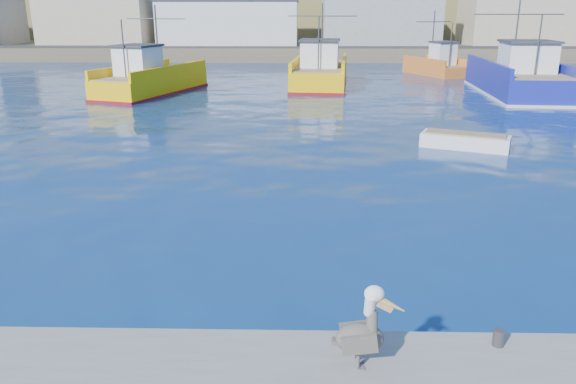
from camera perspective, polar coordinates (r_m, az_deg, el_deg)
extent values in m
plane|color=#071451|center=(13.29, 3.03, -8.88)|extent=(260.00, 260.00, 0.00)
cylinder|color=#4C4C4C|center=(10.57, 20.61, -13.69)|extent=(0.20, 0.20, 0.30)
cube|color=brown|center=(84.02, 1.64, 14.40)|extent=(160.00, 30.00, 1.60)
cube|color=olive|center=(109.86, 1.60, 17.95)|extent=(180.00, 40.00, 14.00)
cube|color=#2D2D2D|center=(72.99, 1.69, 14.53)|extent=(150.00, 5.00, 0.10)
cube|color=tan|center=(83.54, -18.76, 16.44)|extent=(14.00, 9.00, 7.00)
cube|color=silver|center=(79.45, -5.87, 16.68)|extent=(18.00, 11.00, 5.50)
cube|color=#333338|center=(79.45, -5.94, 18.87)|extent=(18.36, 11.22, 0.60)
cube|color=gray|center=(79.55, 9.23, 16.91)|extent=(15.00, 10.00, 6.50)
cube|color=tan|center=(84.53, 23.37, 16.12)|extent=(17.00, 9.00, 7.50)
cube|color=#FFC207|center=(44.54, -13.62, 10.64)|extent=(6.80, 11.44, 1.41)
cube|color=#FFC207|center=(43.54, -11.79, 12.00)|extent=(3.50, 10.19, 0.70)
cube|color=#FFC207|center=(45.37, -15.57, 11.96)|extent=(3.50, 10.19, 0.70)
cube|color=maroon|center=(44.62, -13.56, 9.81)|extent=(6.93, 11.67, 0.25)
cube|color=#8C7251|center=(44.46, -13.69, 11.60)|extent=(6.39, 10.94, 0.10)
cube|color=white|center=(43.01, -14.98, 12.72)|extent=(3.25, 3.36, 2.00)
cube|color=#333338|center=(42.93, -15.10, 14.18)|extent=(3.52, 3.73, 0.15)
cylinder|color=#4C4C4C|center=(45.19, -13.17, 14.86)|extent=(0.15, 0.15, 5.00)
cylinder|color=#4C4C4C|center=(41.61, -16.36, 13.70)|extent=(0.13, 0.13, 4.00)
cylinder|color=#4C4C4C|center=(45.15, -13.31, 16.76)|extent=(4.84, 1.64, 0.08)
cube|color=#FFC207|center=(48.28, 3.33, 11.72)|extent=(5.20, 12.35, 1.56)
cube|color=#FFC207|center=(48.11, 5.73, 13.00)|extent=(1.29, 11.77, 0.70)
cube|color=#FFC207|center=(48.32, 0.98, 13.10)|extent=(1.29, 11.77, 0.70)
cube|color=maroon|center=(48.37, 3.31, 10.86)|extent=(5.30, 12.60, 0.25)
cube|color=#8C7251|center=(48.20, 3.34, 12.71)|extent=(4.83, 11.84, 0.10)
cube|color=white|center=(46.32, 3.24, 13.80)|extent=(3.16, 3.25, 2.00)
cube|color=#333338|center=(46.25, 3.26, 15.16)|extent=(3.40, 3.63, 0.15)
cylinder|color=#4C4C4C|center=(49.24, 3.48, 15.67)|extent=(0.13, 0.13, 5.00)
cylinder|color=#4C4C4C|center=(44.46, 3.12, 14.79)|extent=(0.11, 0.11, 4.00)
cylinder|color=#4C4C4C|center=(49.20, 3.51, 17.42)|extent=(5.80, 0.59, 0.08)
cube|color=#1A2297|center=(46.31, 22.13, 10.30)|extent=(5.63, 13.63, 1.73)
cube|color=#1A2297|center=(46.86, 24.92, 11.54)|extent=(1.23, 13.05, 0.70)
cube|color=#1A2297|center=(45.63, 19.61, 12.03)|extent=(1.23, 13.05, 0.70)
cube|color=silver|center=(46.41, 22.01, 9.31)|extent=(5.74, 13.91, 0.25)
cube|color=#8C7251|center=(46.22, 22.26, 11.43)|extent=(5.21, 13.07, 0.10)
cube|color=white|center=(44.23, 23.14, 12.46)|extent=(3.50, 3.56, 2.00)
cube|color=#333338|center=(44.16, 23.32, 13.87)|extent=(3.76, 3.98, 0.15)
cylinder|color=#4C4C4C|center=(47.34, 22.17, 14.55)|extent=(0.13, 0.13, 5.00)
cylinder|color=#4C4C4C|center=(42.27, 24.08, 13.38)|extent=(0.11, 0.11, 4.00)
cylinder|color=#4C4C4C|center=(47.31, 22.39, 16.36)|extent=(6.52, 0.56, 0.08)
cube|color=orange|center=(57.88, 14.69, 11.92)|extent=(5.25, 7.94, 0.97)
cube|color=orange|center=(58.54, 15.84, 12.71)|extent=(2.75, 6.87, 0.70)
cube|color=orange|center=(57.09, 13.63, 12.76)|extent=(2.75, 6.87, 0.70)
cube|color=#8C7251|center=(57.83, 14.73, 12.44)|extent=(4.94, 7.59, 0.10)
cube|color=white|center=(56.83, 15.45, 13.36)|extent=(2.49, 2.43, 2.00)
cube|color=#333338|center=(56.76, 15.54, 14.47)|extent=(2.70, 2.69, 0.15)
cylinder|color=#4C4C4C|center=(58.29, 14.51, 14.92)|extent=(0.15, 0.15, 5.00)
cylinder|color=#4C4C4C|center=(55.86, 16.19, 14.16)|extent=(0.13, 0.13, 4.00)
cylinder|color=#4C4C4C|center=(58.24, 14.63, 16.39)|extent=(3.68, 1.46, 0.08)
cube|color=silver|center=(26.94, 17.52, 4.78)|extent=(4.09, 2.77, 0.77)
cube|color=#8C7251|center=(26.85, 17.60, 5.65)|extent=(3.62, 2.35, 0.08)
cylinder|color=#595451|center=(9.47, 7.10, -16.67)|extent=(0.06, 0.06, 0.27)
cube|color=#595451|center=(9.55, 7.38, -17.29)|extent=(0.14, 0.11, 0.01)
cylinder|color=#595451|center=(9.61, 7.01, -16.09)|extent=(0.06, 0.06, 0.27)
cube|color=#595451|center=(9.69, 7.28, -16.71)|extent=(0.14, 0.11, 0.01)
ellipsoid|color=#38332D|center=(9.35, 7.29, -14.57)|extent=(0.79, 0.47, 0.54)
cube|color=#38332D|center=(9.16, 7.27, -15.15)|extent=(0.60, 0.06, 0.39)
cube|color=#38332D|center=(9.51, 7.02, -13.78)|extent=(0.60, 0.06, 0.39)
cube|color=#38332D|center=(9.35, 5.11, -14.92)|extent=(0.21, 0.15, 0.11)
cylinder|color=#38332D|center=(9.22, 8.53, -13.00)|extent=(0.18, 0.28, 0.43)
cylinder|color=white|center=(9.05, 8.31, -11.28)|extent=(0.17, 0.28, 0.40)
ellipsoid|color=white|center=(8.96, 8.77, -10.18)|extent=(0.32, 0.25, 0.27)
cone|color=gold|center=(9.08, 10.28, -11.11)|extent=(0.54, 0.14, 0.37)
cube|color=tan|center=(9.08, 9.64, -11.32)|extent=(0.33, 0.05, 0.24)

